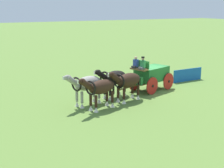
# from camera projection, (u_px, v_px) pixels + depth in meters

# --- Properties ---
(ground_plane) EXTENTS (220.00, 220.00, 0.00)m
(ground_plane) POSITION_uv_depth(u_px,v_px,m) (151.00, 90.00, 26.02)
(ground_plane) COLOR olive
(show_wagon) EXTENTS (5.67, 2.76, 2.86)m
(show_wagon) POSITION_uv_depth(u_px,v_px,m) (151.00, 74.00, 25.61)
(show_wagon) COLOR #236B2D
(show_wagon) RESTS_ON ground
(draft_horse_rear_near) EXTENTS (3.14, 1.59, 2.28)m
(draft_horse_rear_near) POSITION_uv_depth(u_px,v_px,m) (127.00, 81.00, 22.68)
(draft_horse_rear_near) COLOR #331E14
(draft_horse_rear_near) RESTS_ON ground
(draft_horse_rear_off) EXTENTS (3.15, 1.61, 2.27)m
(draft_horse_rear_off) POSITION_uv_depth(u_px,v_px,m) (114.00, 79.00, 23.56)
(draft_horse_rear_off) COLOR black
(draft_horse_rear_off) RESTS_ON ground
(draft_horse_lead_near) EXTENTS (3.06, 1.48, 2.27)m
(draft_horse_lead_near) POSITION_uv_depth(u_px,v_px,m) (100.00, 88.00, 20.85)
(draft_horse_lead_near) COLOR #331E14
(draft_horse_lead_near) RESTS_ON ground
(draft_horse_lead_off) EXTENTS (3.15, 1.54, 2.30)m
(draft_horse_lead_off) POSITION_uv_depth(u_px,v_px,m) (86.00, 84.00, 21.73)
(draft_horse_lead_off) COLOR #9E998E
(draft_horse_lead_off) RESTS_ON ground
(sponsor_banner) EXTENTS (3.20, 0.16, 1.10)m
(sponsor_banner) POSITION_uv_depth(u_px,v_px,m) (188.00, 75.00, 28.89)
(sponsor_banner) COLOR #1959B2
(sponsor_banner) RESTS_ON ground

